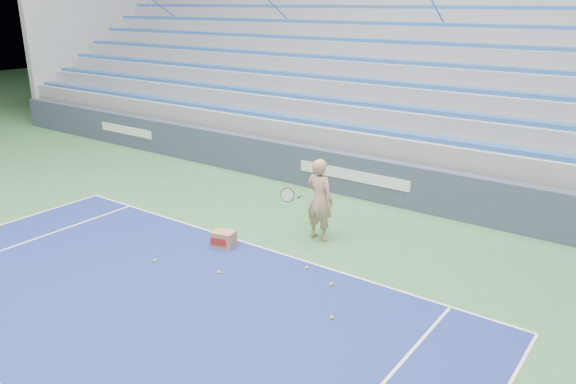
% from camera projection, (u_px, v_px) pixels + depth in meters
% --- Properties ---
extents(sponsor_barrier, '(30.00, 0.32, 1.10)m').
position_uv_depth(sponsor_barrier, '(355.00, 176.00, 14.52)').
color(sponsor_barrier, '#373F53').
rests_on(sponsor_barrier, ground).
extents(bleachers, '(31.00, 9.15, 7.30)m').
position_uv_depth(bleachers, '(445.00, 81.00, 18.31)').
color(bleachers, gray).
rests_on(bleachers, ground).
extents(tennis_player, '(0.94, 0.85, 1.78)m').
position_uv_depth(tennis_player, '(319.00, 200.00, 11.77)').
color(tennis_player, tan).
rests_on(tennis_player, ground).
extents(ball_box, '(0.52, 0.44, 0.34)m').
position_uv_depth(ball_box, '(224.00, 239.00, 11.61)').
color(ball_box, '#A0754D').
rests_on(ball_box, ground).
extents(tennis_ball_0, '(0.07, 0.07, 0.07)m').
position_uv_depth(tennis_ball_0, '(332.00, 317.00, 8.99)').
color(tennis_ball_0, '#BEE62F').
rests_on(tennis_ball_0, ground).
extents(tennis_ball_1, '(0.07, 0.07, 0.07)m').
position_uv_depth(tennis_ball_1, '(331.00, 284.00, 10.04)').
color(tennis_ball_1, '#BEE62F').
rests_on(tennis_ball_1, ground).
extents(tennis_ball_2, '(0.07, 0.07, 0.07)m').
position_uv_depth(tennis_ball_2, '(219.00, 272.00, 10.48)').
color(tennis_ball_2, '#BEE62F').
rests_on(tennis_ball_2, ground).
extents(tennis_ball_3, '(0.07, 0.07, 0.07)m').
position_uv_depth(tennis_ball_3, '(307.00, 268.00, 10.66)').
color(tennis_ball_3, '#BEE62F').
rests_on(tennis_ball_3, ground).
extents(tennis_ball_4, '(0.07, 0.07, 0.07)m').
position_uv_depth(tennis_ball_4, '(155.00, 260.00, 10.96)').
color(tennis_ball_4, '#BEE62F').
rests_on(tennis_ball_4, ground).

